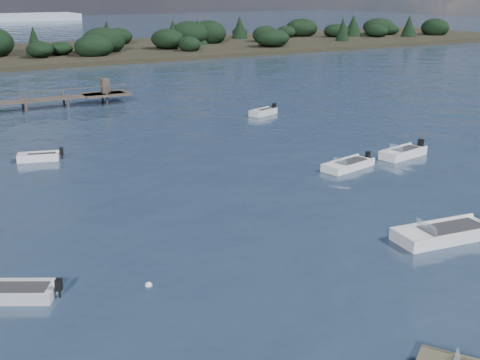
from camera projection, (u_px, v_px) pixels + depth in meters
ground at (44, 91)px, 74.12m from camera, size 400.00×400.00×0.00m
dinghy_mid_white_a at (444, 235)px, 30.50m from camera, size 5.79×2.67×1.33m
dinghy_mid_white_b at (348, 166)px, 42.33m from camera, size 4.56×2.39×1.11m
tender_far_grey_b at (263, 113)px, 60.06m from camera, size 3.48×2.10×1.17m
dinghy_extra_a at (403, 154)px, 45.21m from camera, size 4.48×2.21×1.33m
tender_far_white at (39, 158)px, 44.25m from camera, size 3.35×1.96×1.12m
dinghy_mid_grey at (9, 294)px, 24.72m from camera, size 4.01×3.12×1.04m
buoy_b at (468, 226)px, 32.18m from camera, size 0.32×0.32×0.32m
buoy_c at (149, 286)px, 25.74m from camera, size 0.32×0.32×0.32m
far_headland at (126, 41)px, 118.39m from camera, size 190.00×40.00×5.80m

